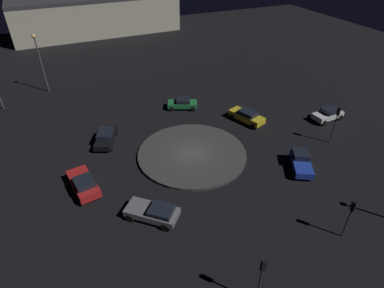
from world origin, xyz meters
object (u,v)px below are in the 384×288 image
object	(u,v)px
car_yellow	(247,116)
car_blue	(301,162)
store_building	(97,15)
traffic_light_northwest	(351,212)
traffic_light_west	(337,118)
car_grey	(154,212)
car_red	(84,184)
streetlamp_southeast_near	(39,54)
car_white	(328,114)
traffic_light_north	(262,273)
car_black	(106,136)
car_green	(183,103)

from	to	relation	value
car_yellow	car_blue	xyz separation A→B (m)	(-0.08, 9.97, -0.02)
car_yellow	store_building	world-z (taller)	store_building
car_blue	store_building	distance (m)	57.79
traffic_light_northwest	traffic_light_west	world-z (taller)	traffic_light_west
car_grey	traffic_light_northwest	bearing A→B (deg)	-168.67
car_blue	car_red	bearing A→B (deg)	-75.71
car_yellow	streetlamp_southeast_near	world-z (taller)	streetlamp_southeast_near
car_white	traffic_light_north	distance (m)	26.62
traffic_light_north	streetlamp_southeast_near	xyz separation A→B (m)	(10.30, -38.85, 2.46)
car_black	car_red	bearing A→B (deg)	177.35
car_blue	traffic_light_north	world-z (taller)	traffic_light_north
car_red	streetlamp_southeast_near	xyz separation A→B (m)	(1.74, -23.62, 4.77)
car_blue	traffic_light_northwest	world-z (taller)	traffic_light_northwest
car_green	car_white	size ratio (longest dim) A/B	1.05
car_grey	store_building	world-z (taller)	store_building
store_building	traffic_light_northwest	bearing A→B (deg)	94.53
car_white	car_green	bearing A→B (deg)	142.37
car_green	traffic_light_west	distance (m)	18.62
car_green	store_building	bearing A→B (deg)	118.60
car_yellow	traffic_light_north	size ratio (longest dim) A/B	1.10
car_black	traffic_light_northwest	distance (m)	24.99
car_black	traffic_light_north	bearing A→B (deg)	-143.79
car_yellow	streetlamp_southeast_near	bearing A→B (deg)	-151.27
store_building	streetlamp_southeast_near	bearing A→B (deg)	64.49
car_yellow	traffic_light_north	distance (m)	23.05
car_white	car_grey	bearing A→B (deg)	-169.13
traffic_light_northwest	traffic_light_west	size ratio (longest dim) A/B	0.85
car_grey	traffic_light_north	distance (m)	10.39
car_green	store_building	distance (m)	40.83
traffic_light_north	streetlamp_southeast_near	distance (m)	40.26
car_yellow	car_black	world-z (taller)	car_yellow
car_grey	store_building	xyz separation A→B (m)	(-5.86, -57.37, 3.15)
car_green	traffic_light_north	size ratio (longest dim) A/B	0.97
car_yellow	car_white	bearing A→B (deg)	48.88
car_grey	traffic_light_north	xyz separation A→B (m)	(-3.77, 9.39, 2.35)
car_grey	traffic_light_north	world-z (taller)	traffic_light_north
car_white	car_red	bearing A→B (deg)	177.39
car_green	car_grey	xyz separation A→B (m)	(9.43, 16.82, 0.01)
car_black	traffic_light_northwest	world-z (taller)	traffic_light_northwest
car_red	car_green	size ratio (longest dim) A/B	1.12
car_red	car_blue	world-z (taller)	car_blue
car_white	traffic_light_north	bearing A→B (deg)	-146.85
store_building	car_white	bearing A→B (deg)	108.92
traffic_light_northwest	store_building	bearing A→B (deg)	-17.76
car_red	traffic_light_northwest	distance (m)	22.24
car_green	car_red	bearing A→B (deg)	-118.73
car_red	car_white	bearing A→B (deg)	-98.01
car_blue	traffic_light_north	xyz separation A→B (m)	(11.61, 9.85, 2.31)
streetlamp_southeast_near	store_building	size ratio (longest dim) A/B	0.24
car_red	car_yellow	distance (m)	20.61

